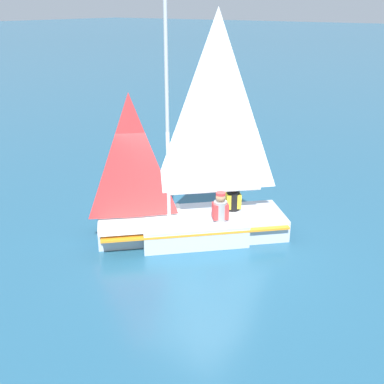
{
  "coord_description": "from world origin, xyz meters",
  "views": [
    {
      "loc": [
        8.09,
        5.89,
        5.03
      ],
      "look_at": [
        0.0,
        0.0,
        1.1
      ],
      "focal_mm": 45.0,
      "sensor_mm": 36.0,
      "label": 1
    }
  ],
  "objects": [
    {
      "name": "sailor_crew",
      "position": [
        -0.88,
        0.55,
        0.63
      ],
      "size": [
        0.42,
        0.42,
        1.16
      ],
      "rotation": [
        0.0,
        0.0,
        5.5
      ],
      "color": "black",
      "rests_on": "ground_plane"
    },
    {
      "name": "sailor_helm",
      "position": [
        -0.2,
        0.63,
        0.63
      ],
      "size": [
        0.42,
        0.42,
        1.16
      ],
      "rotation": [
        0.0,
        0.0,
        5.5
      ],
      "color": "black",
      "rests_on": "ground_plane"
    },
    {
      "name": "ground_plane",
      "position": [
        0.0,
        0.0,
        0.0
      ],
      "size": [
        260.0,
        260.0,
        0.0
      ],
      "primitive_type": "plane",
      "color": "#235675"
    },
    {
      "name": "sailboat_main",
      "position": [
        -0.03,
        0.03,
        0.66
      ],
      "size": [
        4.04,
        4.02,
        5.1
      ],
      "rotation": [
        0.0,
        0.0,
        5.5
      ],
      "color": "#B2BCCC",
      "rests_on": "ground_plane"
    }
  ]
}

